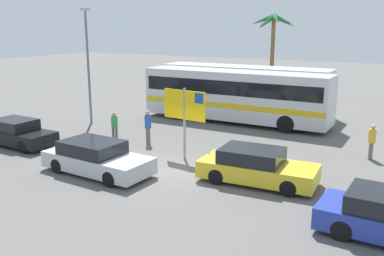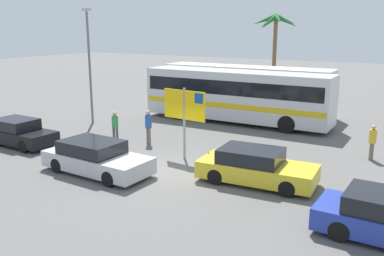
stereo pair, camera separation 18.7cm
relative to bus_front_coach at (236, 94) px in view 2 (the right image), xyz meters
name	(u,v)px [view 2 (the right image)]	position (x,y,z in m)	size (l,w,h in m)	color
ground	(160,172)	(1.18, -10.00, -1.78)	(120.00, 120.00, 0.00)	#605E5B
bus_front_coach	(236,94)	(0.00, 0.00, 0.00)	(11.65, 2.45, 3.17)	silver
bus_rear_coach	(245,87)	(-0.70, 3.08, 0.00)	(11.65, 2.45, 3.17)	silver
ferry_sign	(185,108)	(1.13, -7.92, 0.54)	(2.19, 0.29, 3.20)	gray
car_yellow	(255,167)	(4.99, -9.19, -1.15)	(4.50, 2.11, 1.32)	yellow
car_black	(19,133)	(-7.21, -10.22, -1.15)	(4.02, 1.73, 1.32)	black
car_silver	(96,158)	(-1.01, -11.37, -1.15)	(4.68, 2.09, 1.32)	#B7BABF
pedestrian_by_bus	(148,124)	(-1.68, -6.84, -0.75)	(0.32, 0.32, 1.75)	#706656
pedestrian_near_sign	(373,140)	(8.40, -3.91, -0.85)	(0.32, 0.32, 1.59)	#706656
pedestrian_crossing_lot	(115,125)	(-3.33, -7.44, -0.83)	(0.32, 0.32, 1.62)	#4C4C51
lamp_post_left_side	(89,62)	(-7.60, -4.56, 1.96)	(0.56, 0.20, 6.84)	slate
palm_tree_seaside	(275,29)	(-1.09, 9.71, 3.82)	(3.65, 3.51, 6.80)	brown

